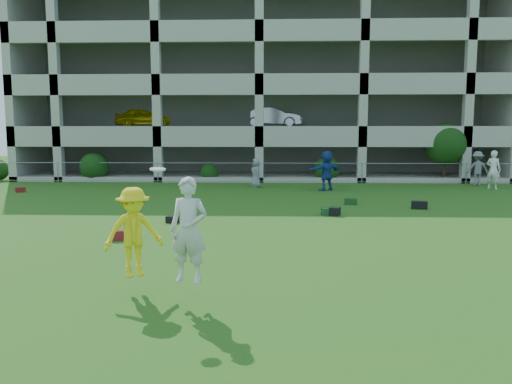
{
  "coord_description": "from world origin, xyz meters",
  "views": [
    {
      "loc": [
        0.89,
        -10.16,
        3.01
      ],
      "look_at": [
        0.41,
        3.0,
        1.4
      ],
      "focal_mm": 35.0,
      "sensor_mm": 36.0,
      "label": 1
    }
  ],
  "objects_px": {
    "bystander_f": "(477,168)",
    "parking_garage": "(262,91)",
    "crate_d": "(335,211)",
    "bystander_e": "(493,170)",
    "frisbee_contest": "(150,231)",
    "bystander_d": "(326,171)",
    "bystander_c": "(256,173)"
  },
  "relations": [
    {
      "from": "bystander_f",
      "to": "parking_garage",
      "type": "distance_m",
      "value": 16.44
    },
    {
      "from": "bystander_f",
      "to": "crate_d",
      "type": "height_order",
      "value": "bystander_f"
    },
    {
      "from": "bystander_e",
      "to": "bystander_f",
      "type": "height_order",
      "value": "bystander_e"
    },
    {
      "from": "frisbee_contest",
      "to": "parking_garage",
      "type": "distance_m",
      "value": 29.52
    },
    {
      "from": "parking_garage",
      "to": "crate_d",
      "type": "bearing_deg",
      "value": -81.29
    },
    {
      "from": "bystander_d",
      "to": "bystander_f",
      "type": "height_order",
      "value": "bystander_d"
    },
    {
      "from": "frisbee_contest",
      "to": "crate_d",
      "type": "bearing_deg",
      "value": 63.85
    },
    {
      "from": "bystander_c",
      "to": "bystander_f",
      "type": "distance_m",
      "value": 12.34
    },
    {
      "from": "bystander_f",
      "to": "parking_garage",
      "type": "relative_size",
      "value": 0.06
    },
    {
      "from": "bystander_c",
      "to": "crate_d",
      "type": "distance_m",
      "value": 9.49
    },
    {
      "from": "bystander_e",
      "to": "parking_garage",
      "type": "xyz_separation_m",
      "value": [
        -12.35,
        11.45,
        5.01
      ]
    },
    {
      "from": "bystander_c",
      "to": "frisbee_contest",
      "type": "relative_size",
      "value": 0.73
    },
    {
      "from": "bystander_e",
      "to": "bystander_f",
      "type": "xyz_separation_m",
      "value": [
        -0.17,
        1.63,
        -0.06
      ]
    },
    {
      "from": "bystander_d",
      "to": "frisbee_contest",
      "type": "relative_size",
      "value": 0.96
    },
    {
      "from": "bystander_d",
      "to": "crate_d",
      "type": "bearing_deg",
      "value": 54.21
    },
    {
      "from": "bystander_e",
      "to": "bystander_f",
      "type": "relative_size",
      "value": 1.06
    },
    {
      "from": "bystander_c",
      "to": "frisbee_contest",
      "type": "xyz_separation_m",
      "value": [
        -1.25,
        -17.91,
        0.44
      ]
    },
    {
      "from": "bystander_e",
      "to": "crate_d",
      "type": "height_order",
      "value": "bystander_e"
    },
    {
      "from": "frisbee_contest",
      "to": "bystander_f",
      "type": "bearing_deg",
      "value": 54.98
    },
    {
      "from": "bystander_c",
      "to": "frisbee_contest",
      "type": "bearing_deg",
      "value": -27.21
    },
    {
      "from": "bystander_c",
      "to": "crate_d",
      "type": "xyz_separation_m",
      "value": [
        3.16,
        -8.93,
        -0.63
      ]
    },
    {
      "from": "bystander_d",
      "to": "parking_garage",
      "type": "height_order",
      "value": "parking_garage"
    },
    {
      "from": "bystander_d",
      "to": "crate_d",
      "type": "height_order",
      "value": "bystander_d"
    },
    {
      "from": "bystander_d",
      "to": "bystander_e",
      "type": "xyz_separation_m",
      "value": [
        8.79,
        1.04,
        -0.01
      ]
    },
    {
      "from": "frisbee_contest",
      "to": "parking_garage",
      "type": "bearing_deg",
      "value": 87.38
    },
    {
      "from": "bystander_e",
      "to": "parking_garage",
      "type": "height_order",
      "value": "parking_garage"
    },
    {
      "from": "bystander_d",
      "to": "crate_d",
      "type": "relative_size",
      "value": 5.8
    },
    {
      "from": "crate_d",
      "to": "parking_garage",
      "type": "relative_size",
      "value": 0.01
    },
    {
      "from": "bystander_f",
      "to": "crate_d",
      "type": "distance_m",
      "value": 13.76
    },
    {
      "from": "bystander_f",
      "to": "parking_garage",
      "type": "bearing_deg",
      "value": -39.19
    },
    {
      "from": "bystander_d",
      "to": "parking_garage",
      "type": "xyz_separation_m",
      "value": [
        -3.56,
        12.49,
        5.0
      ]
    },
    {
      "from": "bystander_c",
      "to": "bystander_d",
      "type": "height_order",
      "value": "bystander_d"
    }
  ]
}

